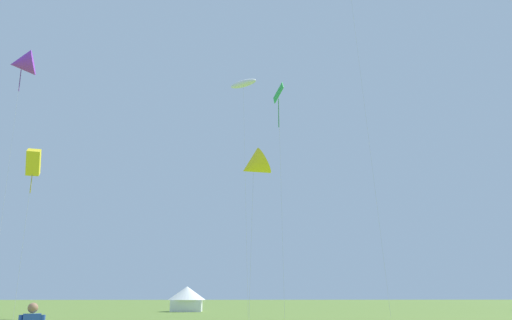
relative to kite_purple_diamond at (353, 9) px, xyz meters
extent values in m
cylinder|color=#B2B2B7|center=(0.63, -0.97, -13.72)|extent=(1.54, 2.33, 32.78)
cone|color=purple|center=(-35.37, 7.21, -3.51)|extent=(3.47, 3.38, 3.26)
cylinder|color=#63238B|center=(-35.37, 7.21, -5.50)|extent=(0.09, 0.09, 2.51)
cylinder|color=#B2B2B7|center=(-35.27, 6.72, -16.80)|extent=(0.22, 1.00, 26.60)
cone|color=yellow|center=(-10.47, -7.95, -18.51)|extent=(2.74, 2.27, 2.84)
cylinder|color=#B2B2B7|center=(-10.66, -8.58, -24.31)|extent=(0.40, 1.28, 11.59)
cube|color=green|center=(-7.81, -1.28, -9.75)|extent=(0.85, 2.37, 2.33)
cylinder|color=#207C31|center=(-7.81, -1.28, -11.77)|extent=(0.07, 0.07, 2.79)
cylinder|color=#B2B2B7|center=(-7.71, -1.84, -19.93)|extent=(0.22, 1.13, 20.35)
ellipsoid|color=white|center=(-11.02, 3.33, -6.98)|extent=(3.30, 2.98, 1.08)
cylinder|color=#B2B2B7|center=(-10.76, 2.42, -18.54)|extent=(0.54, 1.85, 23.13)
cube|color=yellow|center=(-28.19, -5.47, -17.83)|extent=(1.43, 2.02, 2.27)
cylinder|color=#A79518|center=(-28.19, -5.47, -19.38)|extent=(0.07, 0.07, 1.98)
cylinder|color=#B2B2B7|center=(-28.18, -5.80, -23.97)|extent=(0.02, 0.67, 12.27)
sphere|color=#9E7051|center=(-16.57, -35.40, -28.48)|extent=(0.22, 0.22, 0.22)
cube|color=white|center=(-17.07, 15.48, -29.45)|extent=(3.48, 3.48, 1.30)
cone|color=white|center=(-17.07, 15.48, -28.04)|extent=(4.35, 4.35, 1.52)
camera|label=1|loc=(-12.32, -47.56, -28.20)|focal=36.93mm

